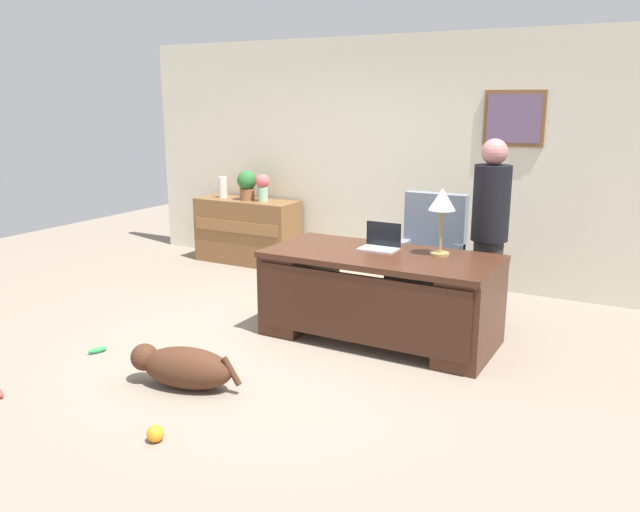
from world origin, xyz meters
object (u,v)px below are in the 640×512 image
potted_plant (247,184)px  vase_empty (223,187)px  dog_lying (183,367)px  dog_toy_bone (97,350)px  desk_lamp (442,203)px  dog_toy_ball (155,434)px  armchair (428,262)px  person_standing (489,233)px  laptop (381,243)px  vase_with_flowers (263,186)px  desk (379,293)px  credenza (247,231)px

potted_plant → vase_empty: bearing=180.0°
dog_lying → dog_toy_bone: dog_lying is taller
dog_lying → desk_lamp: desk_lamp is taller
desk_lamp → dog_toy_ball: 2.84m
armchair → vase_empty: (-3.02, 0.78, 0.43)m
dog_toy_bone → desk_lamp: bearing=34.5°
vase_empty → dog_toy_bone: vase_empty is taller
armchair → person_standing: 0.72m
laptop → vase_with_flowers: (-2.22, 1.49, 0.18)m
laptop → potted_plant: 2.87m
desk → laptop: size_ratio=6.07×
armchair → vase_empty: armchair is taller
credenza → dog_toy_bone: size_ratio=8.58×
person_standing → dog_toy_bone: person_standing is taller
vase_with_flowers → person_standing: bearing=-17.3°
dog_lying → potted_plant: 3.73m
dog_toy_ball → dog_toy_bone: size_ratio=0.69×
credenza → armchair: (2.66, -0.78, 0.10)m
credenza → dog_toy_bone: bearing=-77.9°
desk → vase_with_flowers: vase_with_flowers is taller
credenza → dog_toy_ball: 4.41m
desk → dog_toy_ball: (-0.48, -2.22, -0.36)m
desk_lamp → potted_plant: (-2.98, 1.46, -0.19)m
person_standing → credenza: bearing=164.0°
dog_toy_ball → armchair: bearing=79.0°
credenza → desk_lamp: size_ratio=2.35×
credenza → dog_lying: 3.64m
vase_with_flowers → vase_empty: bearing=-180.0°
potted_plant → credenza: bearing=-172.6°
vase_empty → dog_toy_bone: size_ratio=1.71×
dog_toy_ball → dog_toy_bone: bearing=149.4°
armchair → laptop: armchair is taller
credenza → laptop: size_ratio=4.11×
credenza → person_standing: bearing=-16.0°
laptop → dog_toy_bone: bearing=-138.8°
potted_plant → desk: bearing=-33.5°
potted_plant → dog_toy_bone: size_ratio=2.35×
vase_with_flowers → dog_toy_bone: size_ratio=2.16×
vase_with_flowers → armchair: bearing=-17.9°
vase_empty → dog_toy_ball: (2.42, -3.89, -0.88)m
laptop → vase_empty: vase_empty is taller
laptop → vase_with_flowers: size_ratio=0.97×
dog_lying → potted_plant: size_ratio=2.37×
desk → vase_with_flowers: size_ratio=5.87×
person_standing → armchair: bearing=165.4°
desk → credenza: bearing=146.6°
desk_lamp → vase_empty: 3.66m
person_standing → laptop: 0.97m
person_standing → potted_plant: 3.38m
person_standing → dog_toy_bone: 3.47m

